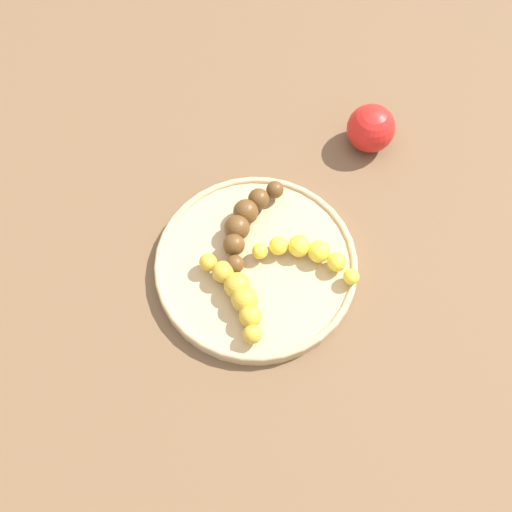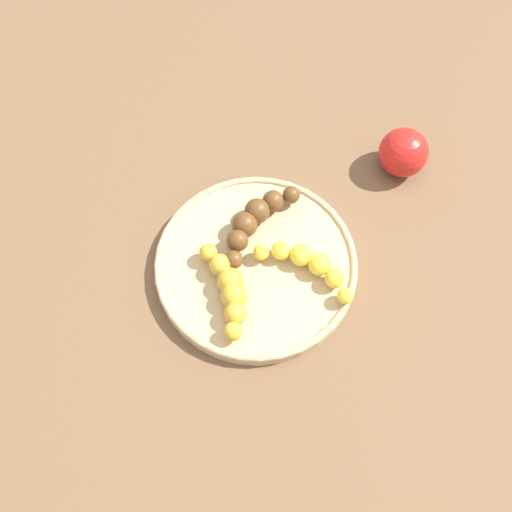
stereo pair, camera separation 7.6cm
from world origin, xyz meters
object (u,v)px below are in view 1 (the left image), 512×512
(banana_yellow, at_px, (308,253))
(banana_overripe, at_px, (245,221))
(banana_spotted, at_px, (237,293))
(fruit_bowl, at_px, (256,264))
(apple_red, at_px, (371,128))

(banana_yellow, bearing_deg, banana_overripe, 78.18)
(banana_spotted, bearing_deg, banana_yellow, 1.77)
(fruit_bowl, height_order, apple_red, apple_red)
(banana_overripe, distance_m, apple_red, 0.24)
(apple_red, bearing_deg, banana_yellow, -175.83)
(fruit_bowl, relative_size, apple_red, 3.83)
(fruit_bowl, distance_m, banana_yellow, 0.07)
(fruit_bowl, height_order, banana_yellow, banana_yellow)
(fruit_bowl, bearing_deg, banana_spotted, -174.50)
(banana_overripe, height_order, banana_spotted, same)
(banana_overripe, xyz_separation_m, apple_red, (0.23, -0.08, -0.00))
(fruit_bowl, height_order, banana_spotted, banana_spotted)
(banana_yellow, height_order, banana_spotted, banana_spotted)
(banana_overripe, height_order, apple_red, apple_red)
(fruit_bowl, distance_m, banana_overripe, 0.06)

